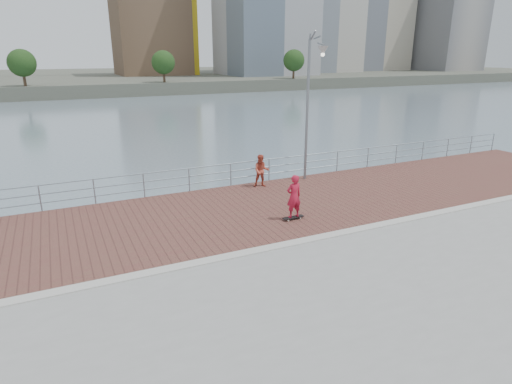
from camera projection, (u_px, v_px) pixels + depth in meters
name	position (u px, v px, depth m)	size (l,w,h in m)	color
water	(281.00, 299.00, 14.75)	(400.00, 400.00, 0.00)	slate
seawall	(382.00, 366.00, 10.15)	(40.00, 24.00, 2.00)	gray
brick_lane	(239.00, 211.00, 17.23)	(40.00, 6.80, 0.02)	brown
curb	(282.00, 245.00, 14.13)	(40.00, 0.40, 0.06)	#B7B5AD
far_shore	(72.00, 79.00, 119.68)	(320.00, 95.00, 2.50)	#4C5142
guardrail	(210.00, 174.00, 19.94)	(39.06, 0.06, 1.13)	#8C9EA8
street_lamp	(314.00, 83.00, 19.80)	(0.49, 1.43, 6.73)	slate
skateboard	(293.00, 217.00, 16.35)	(0.86, 0.25, 0.10)	black
skateboarder	(294.00, 196.00, 16.09)	(0.61, 0.40, 1.68)	#B41831
bystander	(261.00, 171.00, 20.16)	(0.76, 0.59, 1.56)	#C34E39
shoreline_trees	(27.00, 63.00, 75.22)	(109.84, 4.84, 6.45)	#473323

